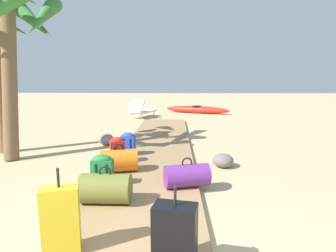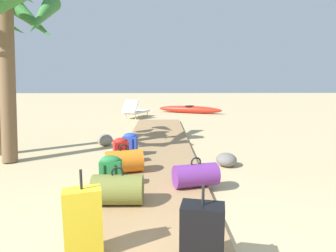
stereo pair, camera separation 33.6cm
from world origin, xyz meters
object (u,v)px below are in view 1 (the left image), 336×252
(backpack_blue, at_px, (128,143))
(duffel_bag_olive, at_px, (106,188))
(lounge_chair, at_px, (142,110))
(duffel_bag_purple, at_px, (187,176))
(kayak, at_px, (197,110))
(suitcase_black, at_px, (175,238))
(backpack_red, at_px, (117,149))
(duffel_bag_orange, at_px, (119,161))
(backpack_green, at_px, (102,170))
(palm_tree_near_left, at_px, (6,31))
(suitcase_yellow, at_px, (61,220))

(backpack_blue, relative_size, duffel_bag_olive, 0.75)
(duffel_bag_olive, xyz_separation_m, lounge_chair, (-0.59, 8.88, 0.05))
(duffel_bag_purple, bearing_deg, backpack_blue, 123.54)
(duffel_bag_purple, distance_m, kayak, 10.10)
(backpack_blue, bearing_deg, suitcase_black, -74.56)
(backpack_red, bearing_deg, duffel_bag_orange, -76.06)
(backpack_green, xyz_separation_m, backpack_blue, (0.09, 1.78, 0.00))
(duffel_bag_orange, bearing_deg, suitcase_black, -68.82)
(backpack_red, distance_m, duffel_bag_olive, 1.81)
(kayak, bearing_deg, backpack_green, -102.10)
(palm_tree_near_left, distance_m, kayak, 9.75)
(palm_tree_near_left, bearing_deg, suitcase_yellow, -55.27)
(palm_tree_near_left, xyz_separation_m, kayak, (4.47, 8.31, -2.44))
(lounge_chair, height_order, kayak, lounge_chair)
(backpack_green, relative_size, backpack_blue, 1.00)
(backpack_blue, xyz_separation_m, backpack_red, (-0.11, -0.58, 0.01))
(backpack_blue, distance_m, palm_tree_near_left, 3.32)
(suitcase_yellow, distance_m, duffel_bag_olive, 1.10)
(backpack_blue, relative_size, backpack_red, 0.97)
(suitcase_black, bearing_deg, palm_tree_near_left, 133.29)
(backpack_red, distance_m, palm_tree_near_left, 3.28)
(suitcase_black, height_order, palm_tree_near_left, palm_tree_near_left)
(suitcase_yellow, bearing_deg, backpack_blue, 89.39)
(suitcase_yellow, xyz_separation_m, kayak, (2.11, 11.73, -0.21))
(lounge_chair, bearing_deg, suitcase_black, -81.61)
(suitcase_black, relative_size, palm_tree_near_left, 0.21)
(backpack_green, distance_m, suitcase_black, 2.17)
(duffel_bag_purple, distance_m, suitcase_black, 1.89)
(duffel_bag_orange, height_order, suitcase_black, suitcase_black)
(suitcase_yellow, bearing_deg, duffel_bag_orange, 88.60)
(backpack_green, xyz_separation_m, palm_tree_near_left, (-2.32, 1.75, 2.29))
(backpack_green, height_order, backpack_red, backpack_red)
(backpack_red, bearing_deg, lounge_chair, 93.06)
(suitcase_yellow, relative_size, backpack_green, 1.68)
(backpack_red, xyz_separation_m, kayak, (2.18, 8.86, -0.16))
(backpack_blue, distance_m, suitcase_black, 3.79)
(suitcase_yellow, relative_size, lounge_chair, 0.50)
(backpack_green, bearing_deg, suitcase_black, -59.69)
(backpack_green, bearing_deg, duffel_bag_orange, 80.91)
(backpack_blue, height_order, backpack_red, backpack_red)
(lounge_chair, bearing_deg, suitcase_yellow, -87.40)
(backpack_green, relative_size, kayak, 0.15)
(duffel_bag_orange, bearing_deg, duffel_bag_purple, -30.34)
(lounge_chair, bearing_deg, palm_tree_near_left, -106.29)
(backpack_green, relative_size, lounge_chair, 0.30)
(palm_tree_near_left, bearing_deg, kayak, 61.72)
(backpack_blue, height_order, palm_tree_near_left, palm_tree_near_left)
(backpack_red, distance_m, suitcase_black, 3.28)
(backpack_green, distance_m, palm_tree_near_left, 3.69)
(backpack_green, height_order, duffel_bag_olive, duffel_bag_olive)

